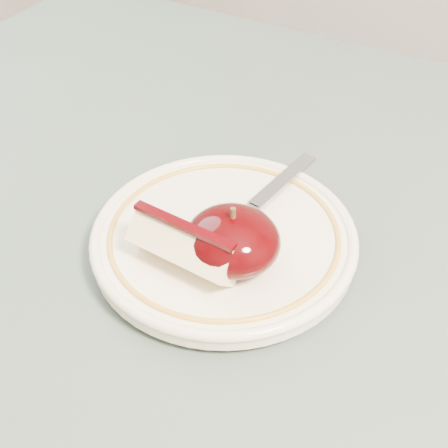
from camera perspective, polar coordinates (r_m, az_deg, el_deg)
The scene contains 5 objects.
table at distance 0.53m, azimuth -3.83°, elevation -12.29°, with size 0.90×0.90×0.75m.
plate at distance 0.48m, azimuth 0.00°, elevation -1.25°, with size 0.21×0.21×0.02m.
apple_half at distance 0.44m, azimuth 0.80°, elevation -1.50°, with size 0.07×0.07×0.05m.
apple_wedge at distance 0.44m, azimuth -3.61°, elevation -1.98°, with size 0.08×0.04×0.04m.
fork at distance 0.49m, azimuth 2.64°, elevation 1.51°, with size 0.04×0.16×0.00m.
Camera 1 is at (0.18, -0.26, 1.09)m, focal length 50.00 mm.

